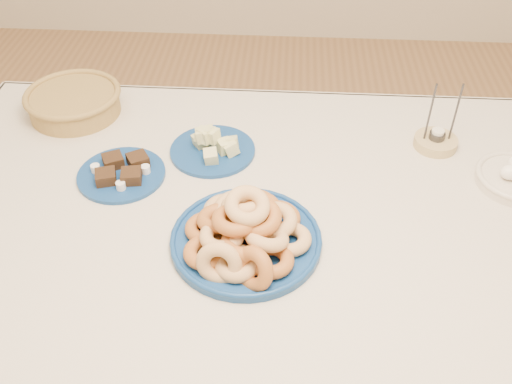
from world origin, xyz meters
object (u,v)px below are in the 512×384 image
melon_plate (213,146)px  wicker_basket (74,101)px  donut_platter (245,233)px  dining_table (257,240)px  brownie_plate (122,172)px  candle_holder (436,141)px

melon_plate → wicker_basket: (-0.43, 0.17, 0.02)m
donut_platter → melon_plate: bearing=108.7°
dining_table → donut_platter: size_ratio=4.06×
brownie_plate → wicker_basket: 0.35m
dining_table → donut_platter: donut_platter is taller
donut_platter → candle_holder: 0.64m
donut_platter → wicker_basket: (-0.54, 0.51, -0.00)m
brownie_plate → candle_holder: size_ratio=1.40×
dining_table → candle_holder: size_ratio=8.77×
dining_table → wicker_basket: bearing=145.3°
dining_table → wicker_basket: size_ratio=5.13×
dining_table → brownie_plate: (-0.36, 0.10, 0.12)m
donut_platter → candle_holder: (0.49, 0.41, -0.02)m
brownie_plate → candle_holder: candle_holder is taller
melon_plate → wicker_basket: size_ratio=0.86×
brownie_plate → wicker_basket: size_ratio=0.82×
dining_table → brownie_plate: bearing=163.6°
dining_table → donut_platter: 0.19m
dining_table → brownie_plate: 0.39m
donut_platter → melon_plate: (-0.12, 0.34, -0.02)m
melon_plate → candle_holder: bearing=6.4°
dining_table → melon_plate: bearing=121.4°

